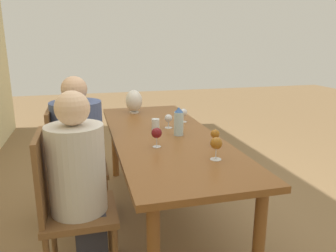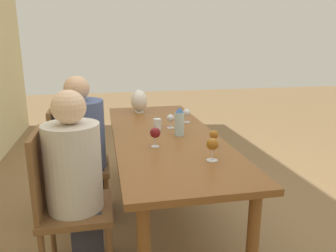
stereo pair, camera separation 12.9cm
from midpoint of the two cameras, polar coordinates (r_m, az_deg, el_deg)
name	(u,v)px [view 2 (the right image)]	position (r m, az deg, el deg)	size (l,w,h in m)	color
ground_plane	(165,217)	(2.90, 0.76, -15.58)	(14.00, 14.00, 0.00)	olive
dining_table	(165,143)	(2.63, 0.81, -3.05)	(2.21, 0.80, 0.74)	brown
water_bottle	(179,122)	(2.54, 3.45, 0.73)	(0.07, 0.07, 0.22)	#ADCCD6
water_tumbler	(157,124)	(2.72, -0.52, 0.30)	(0.07, 0.07, 0.09)	silver
vase	(139,101)	(3.36, -3.97, 4.41)	(0.17, 0.17, 0.24)	silver
wine_glass_0	(155,133)	(2.27, -0.62, -1.27)	(0.07, 0.07, 0.14)	silver
wine_glass_1	(171,119)	(2.76, 1.78, 1.29)	(0.07, 0.07, 0.12)	silver
wine_glass_2	(213,145)	(2.04, 9.59, -3.24)	(0.08, 0.08, 0.14)	silver
wine_glass_3	(214,135)	(2.31, 9.62, -1.59)	(0.06, 0.06, 0.12)	silver
wine_glass_4	(187,113)	(2.96, 4.51, 2.26)	(0.07, 0.07, 0.12)	silver
chair_near	(63,201)	(2.15, -16.08, -12.46)	(0.44, 0.44, 0.95)	brown
chair_far	(72,161)	(2.80, -15.05, -5.91)	(0.44, 0.44, 0.95)	brown
person_near	(77,180)	(2.09, -13.90, -9.06)	(0.34, 0.34, 1.19)	#2D2D38
person_far	(83,145)	(2.75, -13.33, -3.32)	(0.40, 0.40, 1.20)	#2D2D38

